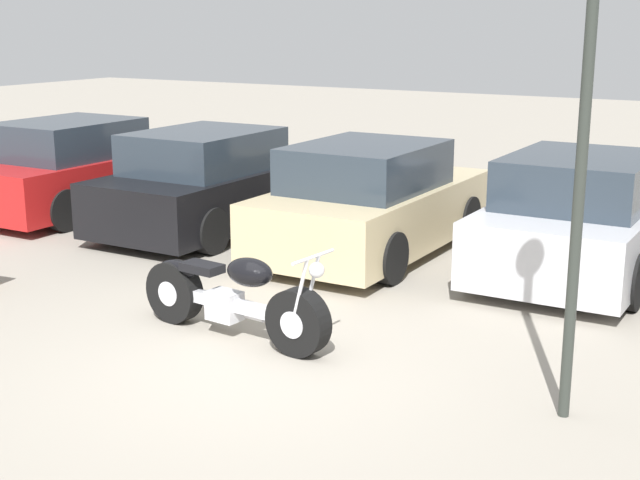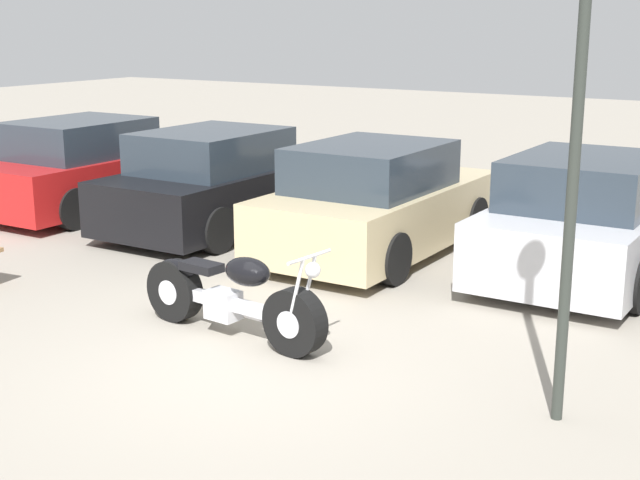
# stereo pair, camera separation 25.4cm
# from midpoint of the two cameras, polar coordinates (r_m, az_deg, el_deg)

# --- Properties ---
(ground_plane) EXTENTS (60.00, 60.00, 0.00)m
(ground_plane) POSITION_cam_midpoint_polar(r_m,az_deg,el_deg) (8.40, -3.84, -8.03)
(ground_plane) COLOR gray
(motorcycle) EXTENTS (2.33, 0.69, 1.02)m
(motorcycle) POSITION_cam_midpoint_polar(r_m,az_deg,el_deg) (9.03, -4.98, -3.64)
(motorcycle) COLOR black
(motorcycle) RESTS_ON ground_plane
(parked_car_red) EXTENTS (1.95, 4.07, 1.53)m
(parked_car_red) POSITION_cam_midpoint_polar(r_m,az_deg,el_deg) (15.40, -14.13, 4.48)
(parked_car_red) COLOR red
(parked_car_red) RESTS_ON ground_plane
(parked_car_black) EXTENTS (1.95, 4.07, 1.53)m
(parked_car_black) POSITION_cam_midpoint_polar(r_m,az_deg,el_deg) (13.63, -5.90, 3.63)
(parked_car_black) COLOR black
(parked_car_black) RESTS_ON ground_plane
(parked_car_champagne) EXTENTS (1.95, 4.07, 1.53)m
(parked_car_champagne) POSITION_cam_midpoint_polar(r_m,az_deg,el_deg) (12.14, 4.27, 2.38)
(parked_car_champagne) COLOR #C6B284
(parked_car_champagne) RESTS_ON ground_plane
(parked_car_silver) EXTENTS (1.95, 4.07, 1.53)m
(parked_car_silver) POSITION_cam_midpoint_polar(r_m,az_deg,el_deg) (11.60, 17.36, 1.21)
(parked_car_silver) COLOR #BCBCC1
(parked_car_silver) RESTS_ON ground_plane
(lamp_post) EXTENTS (0.28, 0.28, 3.75)m
(lamp_post) POSITION_cam_midpoint_polar(r_m,az_deg,el_deg) (6.98, 17.25, 8.71)
(lamp_post) COLOR #2D332D
(lamp_post) RESTS_ON ground_plane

